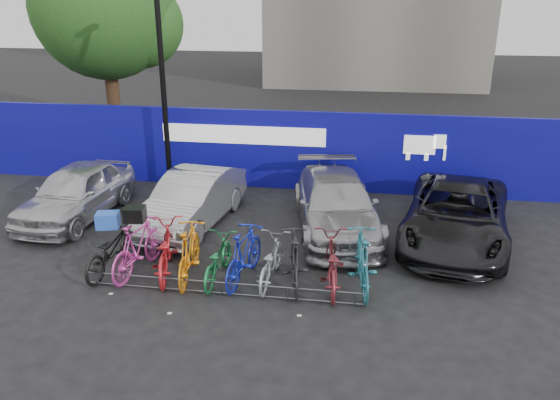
% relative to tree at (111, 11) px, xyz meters
% --- Properties ---
extents(ground, '(100.00, 100.00, 0.00)m').
position_rel_tree_xyz_m(ground, '(6.77, -10.06, -5.07)').
color(ground, black).
rests_on(ground, ground).
extents(hoarding, '(22.00, 0.18, 2.40)m').
position_rel_tree_xyz_m(hoarding, '(6.78, -4.06, -3.86)').
color(hoarding, '#090A80').
rests_on(hoarding, ground).
extents(tree, '(5.40, 5.20, 7.80)m').
position_rel_tree_xyz_m(tree, '(0.00, 0.00, 0.00)').
color(tree, '#382314').
rests_on(tree, ground).
extents(lamppost, '(0.25, 0.50, 6.11)m').
position_rel_tree_xyz_m(lamppost, '(3.57, -4.66, -1.80)').
color(lamppost, black).
rests_on(lamppost, ground).
extents(bike_rack, '(5.60, 0.03, 0.30)m').
position_rel_tree_xyz_m(bike_rack, '(6.77, -10.66, -4.91)').
color(bike_rack, '#595B60').
rests_on(bike_rack, ground).
extents(car_0, '(1.92, 4.25, 1.42)m').
position_rel_tree_xyz_m(car_0, '(1.95, -7.26, -4.36)').
color(car_0, '#BDBCC1').
rests_on(car_0, ground).
extents(car_1, '(2.00, 4.29, 1.36)m').
position_rel_tree_xyz_m(car_1, '(5.13, -7.28, -4.39)').
color(car_1, '#A2A3A7').
rests_on(car_1, ground).
extents(car_2, '(2.78, 5.01, 1.37)m').
position_rel_tree_xyz_m(car_2, '(8.79, -7.06, -4.38)').
color(car_2, '#9B9B9F').
rests_on(car_2, ground).
extents(car_3, '(3.22, 5.36, 1.39)m').
position_rel_tree_xyz_m(car_3, '(11.65, -7.33, -4.37)').
color(car_3, black).
rests_on(car_3, ground).
extents(bike_0, '(0.90, 2.01, 1.02)m').
position_rel_tree_xyz_m(bike_0, '(4.20, -10.02, -4.56)').
color(bike_0, black).
rests_on(bike_0, ground).
extents(bike_1, '(0.87, 2.05, 1.19)m').
position_rel_tree_xyz_m(bike_1, '(4.80, -10.00, -4.47)').
color(bike_1, '#CE3C9F').
rests_on(bike_1, ground).
extents(bike_2, '(1.22, 2.20, 1.10)m').
position_rel_tree_xyz_m(bike_2, '(5.37, -9.95, -4.52)').
color(bike_2, red).
rests_on(bike_2, ground).
extents(bike_3, '(0.74, 1.99, 1.17)m').
position_rel_tree_xyz_m(bike_3, '(5.94, -10.07, -4.48)').
color(bike_3, orange).
rests_on(bike_3, ground).
extents(bike_4, '(0.67, 1.77, 0.92)m').
position_rel_tree_xyz_m(bike_4, '(6.52, -10.04, -4.61)').
color(bike_4, '#19753A').
rests_on(bike_4, ground).
extents(bike_5, '(0.85, 1.98, 1.15)m').
position_rel_tree_xyz_m(bike_5, '(7.08, -9.99, -4.49)').
color(bike_5, '#1624AD').
rests_on(bike_5, ground).
extents(bike_6, '(0.75, 1.85, 0.95)m').
position_rel_tree_xyz_m(bike_6, '(7.63, -9.96, -4.59)').
color(bike_6, '#94969B').
rests_on(bike_6, ground).
extents(bike_7, '(0.88, 1.99, 1.16)m').
position_rel_tree_xyz_m(bike_7, '(8.14, -10.06, -4.49)').
color(bike_7, '#232426').
rests_on(bike_7, ground).
extents(bike_8, '(0.93, 2.10, 1.07)m').
position_rel_tree_xyz_m(bike_8, '(8.87, -9.96, -4.54)').
color(bike_8, maroon).
rests_on(bike_8, ground).
extents(bike_9, '(0.82, 2.08, 1.22)m').
position_rel_tree_xyz_m(bike_9, '(9.48, -9.95, -4.46)').
color(bike_9, '#236D7C').
rests_on(bike_9, ground).
extents(cargo_crate, '(0.53, 0.45, 0.33)m').
position_rel_tree_xyz_m(cargo_crate, '(4.20, -10.02, -3.89)').
color(cargo_crate, blue).
rests_on(cargo_crate, bike_0).
extents(cargo_topcase, '(0.46, 0.42, 0.30)m').
position_rel_tree_xyz_m(cargo_topcase, '(4.80, -10.00, -3.72)').
color(cargo_topcase, black).
rests_on(cargo_topcase, bike_1).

